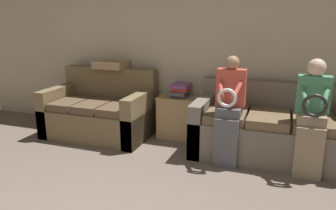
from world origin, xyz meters
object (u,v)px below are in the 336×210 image
child_left_seated (229,107)px  side_shelf (180,116)px  book_stack (180,90)px  couch_side (101,112)px  couch_main (268,130)px  throw_pillow (113,64)px  child_right_seated (312,113)px

child_left_seated → side_shelf: child_left_seated is taller
book_stack → couch_side: bearing=-166.5°
child_left_seated → book_stack: 1.02m
couch_main → book_stack: (-1.23, 0.25, 0.37)m
child_left_seated → throw_pillow: size_ratio=2.76×
child_left_seated → side_shelf: bearing=141.2°
couch_side → book_stack: couch_side is taller
child_right_seated → side_shelf: bearing=159.2°
couch_main → side_shelf: size_ratio=3.04×
throw_pillow → child_left_seated: bearing=-20.2°
side_shelf → throw_pillow: bearing=177.2°
child_left_seated → throw_pillow: (-1.87, 0.69, 0.32)m
couch_main → throw_pillow: bearing=172.6°
child_right_seated → throw_pillow: bearing=165.9°
couch_side → couch_main: bearing=0.4°
couch_main → child_left_seated: (-0.44, -0.39, 0.36)m
couch_side → child_left_seated: 1.99m
book_stack → couch_main: bearing=-11.6°
couch_side → child_right_seated: 2.85m
couch_side → throw_pillow: throw_pillow is taller
child_left_seated → child_right_seated: (0.88, 0.00, 0.01)m
couch_main → child_right_seated: child_right_seated is taller
couch_main → book_stack: 1.31m
side_shelf → couch_main: bearing=-11.4°
couch_main → couch_side: 2.36m
couch_main → child_right_seated: bearing=-41.4°
book_stack → side_shelf: bearing=-120.8°
book_stack → throw_pillow: bearing=177.5°
couch_side → child_left_seated: size_ratio=1.18×
couch_main → child_left_seated: size_ratio=1.44×
couch_main → throw_pillow: throw_pillow is taller
side_shelf → book_stack: 0.39m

